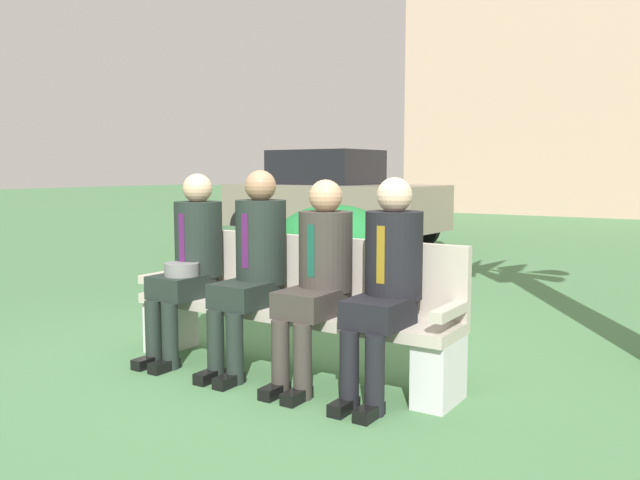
{
  "coord_description": "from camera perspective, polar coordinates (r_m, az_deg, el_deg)",
  "views": [
    {
      "loc": [
        2.45,
        -3.41,
        1.34
      ],
      "look_at": [
        -0.01,
        0.43,
        0.85
      ],
      "focal_mm": 36.74,
      "sensor_mm": 36.0,
      "label": 1
    }
  ],
  "objects": [
    {
      "name": "parked_car_near",
      "position": [
        11.59,
        0.98,
        3.66
      ],
      "size": [
        3.97,
        1.86,
        1.68
      ],
      "color": "slate",
      "rests_on": "ground"
    },
    {
      "name": "shrub_near_bench",
      "position": [
        7.42,
        -8.03,
        -1.53
      ],
      "size": [
        1.15,
        1.05,
        0.72
      ],
      "primitive_type": "ellipsoid",
      "color": "#335637",
      "rests_on": "ground"
    },
    {
      "name": "ground_plane",
      "position": [
        4.41,
        -2.96,
        -11.58
      ],
      "size": [
        80.0,
        80.0,
        0.0
      ],
      "primitive_type": "plane",
      "color": "#477649"
    },
    {
      "name": "seated_man_rightmost",
      "position": [
        3.83,
        5.84,
        -3.15
      ],
      "size": [
        0.34,
        0.72,
        1.3
      ],
      "color": "black",
      "rests_on": "ground"
    },
    {
      "name": "park_bench",
      "position": [
        4.38,
        -2.41,
        -5.79
      ],
      "size": [
        2.34,
        0.44,
        0.9
      ],
      "color": "#B7AD9E",
      "rests_on": "ground"
    },
    {
      "name": "seated_man_leftmost",
      "position": [
        4.73,
        -11.26,
        -1.41
      ],
      "size": [
        0.34,
        0.72,
        1.31
      ],
      "color": "#1E2823",
      "rests_on": "ground"
    },
    {
      "name": "shrub_mid_lawn",
      "position": [
        7.78,
        1.19,
        -0.31
      ],
      "size": [
        1.49,
        1.37,
        0.93
      ],
      "primitive_type": "ellipsoid",
      "color": "#1F7435",
      "rests_on": "ground"
    },
    {
      "name": "seated_man_centerleft",
      "position": [
        4.36,
        -5.83,
        -1.73
      ],
      "size": [
        0.34,
        0.72,
        1.34
      ],
      "color": "#1E2823",
      "rests_on": "ground"
    },
    {
      "name": "seated_man_centerright",
      "position": [
        4.06,
        -0.19,
        -2.7
      ],
      "size": [
        0.34,
        0.72,
        1.28
      ],
      "color": "#38332D",
      "rests_on": "ground"
    }
  ]
}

